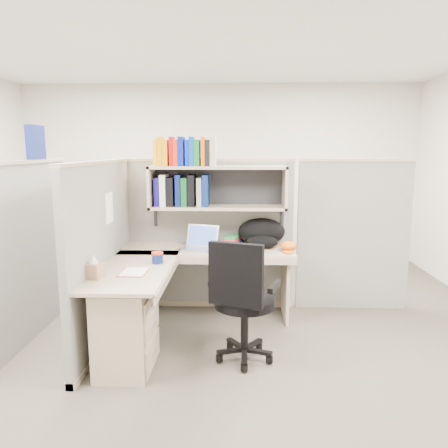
{
  "coord_description": "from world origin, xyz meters",
  "views": [
    {
      "loc": [
        0.31,
        -3.76,
        1.72
      ],
      "look_at": [
        0.18,
        0.25,
        1.04
      ],
      "focal_mm": 35.0,
      "sensor_mm": 36.0,
      "label": 1
    }
  ],
  "objects_px": {
    "laptop": "(198,237)",
    "backpack": "(262,233)",
    "snack_canister": "(157,257)",
    "desk": "(152,305)",
    "task_chair": "(243,320)"
  },
  "relations": [
    {
      "from": "laptop",
      "to": "backpack",
      "type": "bearing_deg",
      "value": 30.64
    },
    {
      "from": "laptop",
      "to": "snack_canister",
      "type": "xyz_separation_m",
      "value": [
        -0.31,
        -0.55,
        -0.07
      ]
    },
    {
      "from": "desk",
      "to": "laptop",
      "type": "xyz_separation_m",
      "value": [
        0.32,
        0.81,
        0.41
      ]
    },
    {
      "from": "desk",
      "to": "laptop",
      "type": "bearing_deg",
      "value": 68.56
    },
    {
      "from": "desk",
      "to": "snack_canister",
      "type": "distance_m",
      "value": 0.43
    },
    {
      "from": "laptop",
      "to": "task_chair",
      "type": "height_order",
      "value": "task_chair"
    },
    {
      "from": "laptop",
      "to": "snack_canister",
      "type": "height_order",
      "value": "laptop"
    },
    {
      "from": "desk",
      "to": "snack_canister",
      "type": "bearing_deg",
      "value": 88.72
    },
    {
      "from": "snack_canister",
      "to": "task_chair",
      "type": "distance_m",
      "value": 0.94
    },
    {
      "from": "snack_canister",
      "to": "desk",
      "type": "bearing_deg",
      "value": -91.28
    },
    {
      "from": "task_chair",
      "to": "laptop",
      "type": "bearing_deg",
      "value": 115.28
    },
    {
      "from": "laptop",
      "to": "backpack",
      "type": "xyz_separation_m",
      "value": [
        0.64,
        0.15,
        0.02
      ]
    },
    {
      "from": "laptop",
      "to": "backpack",
      "type": "distance_m",
      "value": 0.66
    },
    {
      "from": "snack_canister",
      "to": "task_chair",
      "type": "height_order",
      "value": "task_chair"
    },
    {
      "from": "backpack",
      "to": "snack_canister",
      "type": "bearing_deg",
      "value": -136.43
    }
  ]
}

